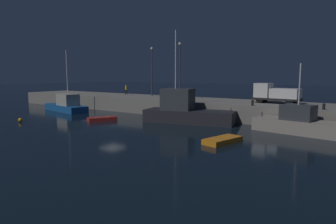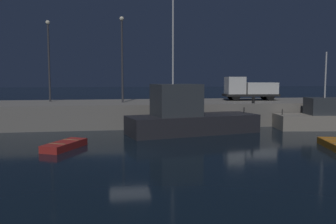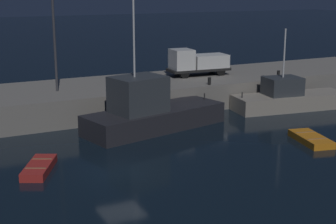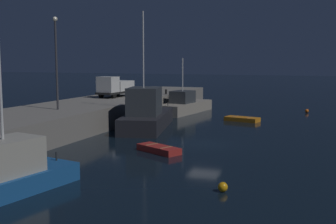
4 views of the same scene
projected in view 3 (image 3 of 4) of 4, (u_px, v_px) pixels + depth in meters
The scene contains 10 objects.
ground_plane at pixel (121, 172), 29.24m from camera, with size 320.00×320.00×0.00m, color black.
pier_quay at pixel (55, 103), 41.82m from camera, with size 70.41×9.11×2.23m.
fishing_boat_blue at pixel (289, 98), 44.12m from camera, with size 10.57×4.42×7.01m.
fishing_boat_white at pixel (150, 111), 37.63m from camera, with size 11.62×6.06×11.26m.
dinghy_orange_near at pixel (39, 168), 29.36m from camera, with size 2.80×3.81×0.51m.
rowboat_white_mid at pixel (311, 139), 34.88m from camera, with size 2.40×4.00×0.51m.
lamp_post_east at pixel (54, 30), 39.74m from camera, with size 0.44×0.44×8.42m.
utility_truck at pixel (197, 62), 47.77m from camera, with size 6.03×2.56×2.56m.
bollard_west at pixel (209, 81), 43.46m from camera, with size 0.28×0.28×0.64m, color black.
bollard_central at pixel (278, 74), 46.93m from camera, with size 0.28×0.28×0.65m, color black.
Camera 3 is at (-9.89, -25.84, 10.46)m, focal length 54.13 mm.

